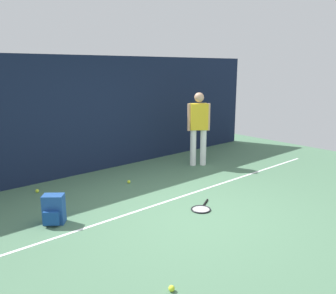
{
  "coord_description": "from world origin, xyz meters",
  "views": [
    {
      "loc": [
        -3.65,
        -3.75,
        2.26
      ],
      "look_at": [
        0.0,
        0.4,
        1.0
      ],
      "focal_mm": 37.59,
      "sensor_mm": 36.0,
      "label": 1
    }
  ],
  "objects_px": {
    "tennis_ball_by_fence": "(129,182)",
    "tennis_ball_mid_court": "(172,288)",
    "tennis_player": "(199,125)",
    "tennis_ball_near_player": "(37,191)",
    "backpack": "(54,210)",
    "tennis_racket": "(201,209)"
  },
  "relations": [
    {
      "from": "tennis_ball_by_fence",
      "to": "tennis_ball_mid_court",
      "type": "height_order",
      "value": "same"
    },
    {
      "from": "tennis_player",
      "to": "tennis_ball_near_player",
      "type": "relative_size",
      "value": 25.76
    },
    {
      "from": "backpack",
      "to": "tennis_ball_by_fence",
      "type": "height_order",
      "value": "backpack"
    },
    {
      "from": "tennis_racket",
      "to": "backpack",
      "type": "height_order",
      "value": "backpack"
    },
    {
      "from": "backpack",
      "to": "tennis_ball_mid_court",
      "type": "distance_m",
      "value": 2.36
    },
    {
      "from": "tennis_racket",
      "to": "tennis_ball_mid_court",
      "type": "height_order",
      "value": "tennis_ball_mid_court"
    },
    {
      "from": "tennis_racket",
      "to": "tennis_ball_by_fence",
      "type": "bearing_deg",
      "value": -115.0
    },
    {
      "from": "tennis_player",
      "to": "backpack",
      "type": "distance_m",
      "value": 4.05
    },
    {
      "from": "tennis_player",
      "to": "tennis_ball_near_player",
      "type": "bearing_deg",
      "value": -155.5
    },
    {
      "from": "tennis_player",
      "to": "tennis_ball_near_player",
      "type": "distance_m",
      "value": 3.75
    },
    {
      "from": "backpack",
      "to": "tennis_ball_near_player",
      "type": "xyz_separation_m",
      "value": [
        0.31,
        1.47,
        -0.18
      ]
    },
    {
      "from": "tennis_player",
      "to": "backpack",
      "type": "relative_size",
      "value": 3.86
    },
    {
      "from": "tennis_player",
      "to": "tennis_ball_by_fence",
      "type": "xyz_separation_m",
      "value": [
        -2.0,
        -0.03,
        -0.93
      ]
    },
    {
      "from": "tennis_ball_mid_court",
      "to": "tennis_racket",
      "type": "bearing_deg",
      "value": 35.37
    },
    {
      "from": "tennis_racket",
      "to": "backpack",
      "type": "distance_m",
      "value": 2.29
    },
    {
      "from": "tennis_player",
      "to": "tennis_ball_mid_court",
      "type": "bearing_deg",
      "value": -104.42
    },
    {
      "from": "tennis_racket",
      "to": "tennis_ball_by_fence",
      "type": "xyz_separation_m",
      "value": [
        -0.13,
        1.86,
        0.02
      ]
    },
    {
      "from": "tennis_player",
      "to": "tennis_racket",
      "type": "bearing_deg",
      "value": -99.98
    },
    {
      "from": "tennis_ball_near_player",
      "to": "tennis_ball_by_fence",
      "type": "bearing_deg",
      "value": -23.35
    },
    {
      "from": "backpack",
      "to": "tennis_ball_mid_court",
      "type": "bearing_deg",
      "value": -44.8
    },
    {
      "from": "tennis_ball_mid_court",
      "to": "tennis_player",
      "type": "bearing_deg",
      "value": 40.74
    },
    {
      "from": "backpack",
      "to": "tennis_player",
      "type": "bearing_deg",
      "value": 51.59
    }
  ]
}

